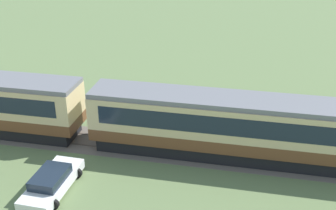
{
  "coord_description": "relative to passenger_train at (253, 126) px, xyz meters",
  "views": [
    {
      "loc": [
        -16.21,
        -23.16,
        14.55
      ],
      "look_at": [
        -21.85,
        3.75,
        1.53
      ],
      "focal_mm": 45.0,
      "sensor_mm": 36.0,
      "label": 1
    }
  ],
  "objects": [
    {
      "name": "passenger_train",
      "position": [
        0.0,
        0.0,
        0.0
      ],
      "size": [
        105.47,
        2.98,
        4.08
      ],
      "color": "brown",
      "rests_on": "ground_plane"
    },
    {
      "name": "railway_track",
      "position": [
        -1.71,
        0.0,
        -2.26
      ],
      "size": [
        144.47,
        3.6,
        0.04
      ],
      "color": "#665B51",
      "rests_on": "ground_plane"
    },
    {
      "name": "parked_car_white",
      "position": [
        -10.79,
        -5.78,
        -1.67
      ],
      "size": [
        2.3,
        4.79,
        1.26
      ],
      "rotation": [
        0.0,
        0.0,
        1.54
      ],
      "color": "white",
      "rests_on": "ground_plane"
    }
  ]
}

